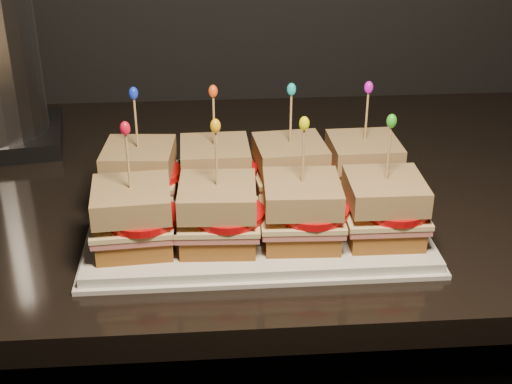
{
  "coord_description": "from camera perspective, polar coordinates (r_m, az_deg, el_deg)",
  "views": [
    {
      "loc": [
        -0.12,
        0.66,
        1.37
      ],
      "look_at": [
        -0.06,
        1.48,
        0.95
      ],
      "focal_mm": 50.0,
      "sensor_mm": 36.0,
      "label": 1
    }
  ],
  "objects": [
    {
      "name": "sandwich_5_cheese",
      "position": [
        0.86,
        -3.06,
        -2.0
      ],
      "size": [
        0.11,
        0.1,
        0.01
      ],
      "primitive_type": "cube",
      "rotation": [
        0.0,
        0.0,
        -0.05
      ],
      "color": "beige",
      "rests_on": "sandwich_5_ham"
    },
    {
      "name": "sandwich_1_ham",
      "position": [
        0.98,
        -3.25,
        1.08
      ],
      "size": [
        0.1,
        0.1,
        0.01
      ],
      "primitive_type": "cube",
      "rotation": [
        0.0,
        0.0,
        0.02
      ],
      "color": "#BB6462",
      "rests_on": "sandwich_1_bread_bot"
    },
    {
      "name": "sandwich_1_tomato",
      "position": [
        0.96,
        -2.56,
        1.73
      ],
      "size": [
        0.09,
        0.09,
        0.01
      ],
      "primitive_type": "cylinder",
      "color": "#BE0B0C",
      "rests_on": "sandwich_1_cheese"
    },
    {
      "name": "granite_slab",
      "position": [
        1.1,
        -8.94,
        -0.04
      ],
      "size": [
        2.39,
        0.74,
        0.04
      ],
      "primitive_type": "cube",
      "color": "black",
      "rests_on": "cabinet"
    },
    {
      "name": "sandwich_1_pick",
      "position": [
        0.94,
        -3.38,
        5.47
      ],
      "size": [
        0.0,
        0.0,
        0.09
      ],
      "primitive_type": "cylinder",
      "color": "tan",
      "rests_on": "sandwich_1_bread_top"
    },
    {
      "name": "sandwich_0_pick",
      "position": [
        0.95,
        -9.57,
        5.23
      ],
      "size": [
        0.0,
        0.0,
        0.09
      ],
      "primitive_type": "cylinder",
      "color": "tan",
      "rests_on": "sandwich_0_bread_top"
    },
    {
      "name": "sandwich_5_pick",
      "position": [
        0.83,
        -3.19,
        2.42
      ],
      "size": [
        0.0,
        0.0,
        0.09
      ],
      "primitive_type": "cylinder",
      "color": "tan",
      "rests_on": "sandwich_5_bread_top"
    },
    {
      "name": "sandwich_0_cheese",
      "position": [
        0.98,
        -9.25,
        1.25
      ],
      "size": [
        0.11,
        0.1,
        0.01
      ],
      "primitive_type": "cube",
      "rotation": [
        0.0,
        0.0,
        -0.08
      ],
      "color": "beige",
      "rests_on": "sandwich_0_ham"
    },
    {
      "name": "sandwich_2_cheese",
      "position": [
        0.98,
        2.7,
        1.65
      ],
      "size": [
        0.11,
        0.11,
        0.01
      ],
      "primitive_type": "cube",
      "rotation": [
        0.0,
        0.0,
        0.09
      ],
      "color": "beige",
      "rests_on": "sandwich_2_ham"
    },
    {
      "name": "sandwich_6_pick",
      "position": [
        0.84,
        3.79,
        2.63
      ],
      "size": [
        0.0,
        0.0,
        0.09
      ],
      "primitive_type": "cylinder",
      "color": "tan",
      "rests_on": "sandwich_6_bread_top"
    },
    {
      "name": "sandwich_2_frill",
      "position": [
        0.94,
        2.86,
        8.21
      ],
      "size": [
        0.01,
        0.01,
        0.02
      ],
      "primitive_type": "ellipsoid",
      "color": "#12B7BC",
      "rests_on": "sandwich_2_pick"
    },
    {
      "name": "sandwich_7_ham",
      "position": [
        0.89,
        10.12,
        -1.89
      ],
      "size": [
        0.1,
        0.1,
        0.01
      ],
      "primitive_type": "cube",
      "rotation": [
        0.0,
        0.0,
        -0.01
      ],
      "color": "#BB6462",
      "rests_on": "sandwich_7_bread_bot"
    },
    {
      "name": "sandwich_3_cheese",
      "position": [
        1.0,
        8.53,
        1.82
      ],
      "size": [
        0.1,
        0.1,
        0.01
      ],
      "primitive_type": "cube",
      "rotation": [
        0.0,
        0.0,
        0.02
      ],
      "color": "beige",
      "rests_on": "sandwich_3_ham"
    },
    {
      "name": "sandwich_3_pick",
      "position": [
        0.97,
        8.82,
        5.75
      ],
      "size": [
        0.0,
        0.0,
        0.09
      ],
      "primitive_type": "cylinder",
      "color": "tan",
      "rests_on": "sandwich_3_bread_top"
    },
    {
      "name": "sandwich_3_ham",
      "position": [
        1.0,
        8.5,
        1.46
      ],
      "size": [
        0.1,
        0.1,
        0.01
      ],
      "primitive_type": "cube",
      "rotation": [
        0.0,
        0.0,
        0.02
      ],
      "color": "#BB6462",
      "rests_on": "sandwich_3_bread_bot"
    },
    {
      "name": "sandwich_6_bread_top",
      "position": [
        0.86,
        3.7,
        -0.14
      ],
      "size": [
        0.1,
        0.1,
        0.03
      ],
      "primitive_type": "cube",
      "rotation": [
        0.0,
        0.0,
        -0.04
      ],
      "color": "#5D3610",
      "rests_on": "sandwich_6_tomato"
    },
    {
      "name": "sandwich_1_frill",
      "position": [
        0.93,
        -3.45,
        8.06
      ],
      "size": [
        0.01,
        0.01,
        0.02
      ],
      "primitive_type": "ellipsoid",
      "color": "#F05216",
      "rests_on": "sandwich_1_pick"
    },
    {
      "name": "sandwich_5_bread_top",
      "position": [
        0.85,
        -3.11,
        -0.38
      ],
      "size": [
        0.1,
        0.1,
        0.03
      ],
      "primitive_type": "cube",
      "rotation": [
        0.0,
        0.0,
        -0.05
      ],
      "color": "#5D3610",
      "rests_on": "sandwich_5_tomato"
    },
    {
      "name": "sandwich_1_cheese",
      "position": [
        0.97,
        -3.27,
        1.46
      ],
      "size": [
        0.1,
        0.1,
        0.01
      ],
      "primitive_type": "cube",
      "rotation": [
        0.0,
        0.0,
        0.02
      ],
      "color": "beige",
      "rests_on": "sandwich_1_ham"
    },
    {
      "name": "sandwich_4_pick",
      "position": [
        0.84,
        -10.18,
        2.17
      ],
      "size": [
        0.0,
        0.0,
        0.09
      ],
      "primitive_type": "cylinder",
      "color": "tan",
      "rests_on": "sandwich_4_bread_top"
    },
    {
      "name": "sandwich_1_bread_top",
      "position": [
        0.96,
        -3.31,
        2.94
      ],
      "size": [
        0.09,
        0.09,
        0.03
      ],
      "primitive_type": "cube",
      "rotation": [
        0.0,
        0.0,
        0.02
      ],
      "color": "#5D3610",
      "rests_on": "sandwich_1_tomato"
    },
    {
      "name": "sandwich_2_ham",
      "position": [
        0.98,
        2.69,
        1.28
      ],
      "size": [
        0.11,
        0.1,
        0.01
      ],
      "primitive_type": "cube",
      "rotation": [
        0.0,
        0.0,
        0.09
      ],
      "color": "#BB6462",
      "rests_on": "sandwich_2_bread_bot"
    },
    {
      "name": "sandwich_0_tomato",
      "position": [
        0.97,
        -8.59,
        1.52
      ],
      "size": [
        0.09,
        0.09,
        0.01
      ],
      "primitive_type": "cylinder",
      "color": "#BE0B0C",
      "rests_on": "sandwich_0_cheese"
    },
    {
      "name": "sandwich_7_cheese",
      "position": [
        0.89,
        10.16,
        -1.5
      ],
      "size": [
        0.1,
        0.1,
        0.01
      ],
      "primitive_type": "cube",
      "rotation": [
        0.0,
        0.0,
        -0.01
      ],
      "color": "beige",
      "rests_on": "sandwich_7_ham"
    },
    {
      "name": "sandwich_0_frill",
      "position": [
        0.93,
        -9.77,
        7.8
      ],
      "size": [
        0.01,
        0.01,
        0.02
      ],
      "primitive_type": "ellipsoid",
      "color": "#1630E0",
      "rests_on": "sandwich_0_pick"
    },
    {
      "name": "sandwich_6_cheese",
      "position": [
        0.87,
        3.65,
        -1.76
      ],
      "size": [
        0.1,
        0.1,
        0.01
      ],
      "primitive_type": "cube",
      "rotation": [
        0.0,
        0.0,
        -0.04
      ],
      "color": "beige",
      "rests_on": "sandwich_6_ham"
    },
    {
      "name": "sandwich_3_tomato",
      "position": [
        0.99,
        9.31,
        2.09
      ],
      "size": [
        0.09,
        0.09,
        0.01
      ],
      "primitive_type": "cylinder",
      "color": "#BE0B0C",
      "rests_on": "sandwich_3_cheese"
    },
    {
      "name": "sandwich_7_pick",
      "position": [
        0.86,
        10.55,
        2.81
      ],
      "size": [
        0.0,
        0.0,
        0.09
      ],
      "primitive_type": "cylinder",
      "color": "tan",
      "rests_on": "sandwich_7_bread_top"
    },
    {
      "name": "sandwich_5_ham",
      "position": [
        0.87,
        -3.05,
        -2.41
      ],
      "size": [
        0.1,
        0.1,
        0.01
      ],
      "primitive_type": "cube",
      "rotation": [
        0.0,
        0.0,
        -0.05
      ],
      "color": "#BB6462",
      "rests_on": "sandwich_5_bread_bot"
    },
    {
      "name": "sandwich_3_bread_bot",
      "position": [
        1.01,
        8.44,
        0.61
      ],
      "size": [
        0.09,
        0.09,
        0.02
      ],
      "primitive_type": "cube",
      "rotation": [
        0.0,
        0.0,
        0.02
      ],
      "color": "brown",
      "rests_on": "platter"
    },
    {
      "name": "sandwich_4_frill",
      "position": [
        0.82,
        -10.43,
        5.03
      ],
      "size": [
        0.01,
        0.01,
        0.02
      ],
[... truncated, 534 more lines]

